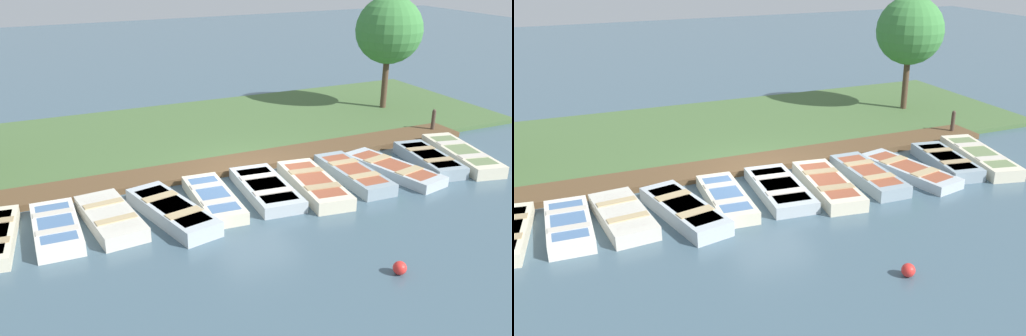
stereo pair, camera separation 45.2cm
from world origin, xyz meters
TOP-DOWN VIEW (x-y plane):
  - ground_plane at (0.00, 0.00)m, footprint 80.00×80.00m
  - shore_bank at (-5.00, 0.00)m, footprint 8.00×24.00m
  - dock_walkway at (-1.22, 0.00)m, footprint 1.35×17.10m
  - rowboat_1 at (1.21, -5.95)m, footprint 2.72×1.12m
  - rowboat_2 at (1.19, -4.63)m, footprint 2.90×1.40m
  - rowboat_3 at (1.52, -3.10)m, footprint 3.41×1.73m
  - rowboat_4 at (1.17, -1.82)m, footprint 3.03×1.20m
  - rowboat_5 at (1.15, -0.22)m, footprint 3.15×1.48m
  - rowboat_6 at (1.47, 1.16)m, footprint 3.36×1.48m
  - rowboat_7 at (1.28, 2.66)m, footprint 3.14×1.11m
  - rowboat_8 at (1.37, 4.05)m, footprint 3.49×1.74m
  - rowboat_9 at (1.25, 5.57)m, footprint 2.99×1.48m
  - rowboat_10 at (1.36, 6.85)m, footprint 3.66×1.77m
  - mooring_post_far at (-1.27, 7.89)m, footprint 0.14×0.14m
  - buoy at (6.17, 0.59)m, footprint 0.30×0.30m
  - park_tree_left at (-4.72, 8.16)m, footprint 2.74×2.74m

SIDE VIEW (x-z plane):
  - ground_plane at x=0.00m, z-range 0.00..0.00m
  - shore_bank at x=-5.00m, z-range 0.00..0.15m
  - dock_walkway at x=-1.22m, z-range 0.00..0.19m
  - buoy at x=6.17m, z-range 0.00..0.30m
  - rowboat_8 at x=1.37m, z-range 0.00..0.32m
  - rowboat_5 at x=1.15m, z-range 0.00..0.35m
  - rowboat_4 at x=1.17m, z-range 0.00..0.36m
  - rowboat_7 at x=1.28m, z-range 0.00..0.38m
  - rowboat_1 at x=1.21m, z-range 0.00..0.39m
  - rowboat_2 at x=1.19m, z-range 0.00..0.39m
  - rowboat_6 at x=1.47m, z-range 0.00..0.40m
  - rowboat_9 at x=1.25m, z-range 0.00..0.40m
  - rowboat_10 at x=1.36m, z-range 0.00..0.41m
  - rowboat_3 at x=1.52m, z-range 0.00..0.43m
  - mooring_post_far at x=-1.27m, z-range 0.00..0.97m
  - park_tree_left at x=-4.72m, z-range 1.00..5.78m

